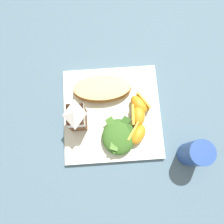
# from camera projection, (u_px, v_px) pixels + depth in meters

# --- Properties ---
(ground) EXTENTS (3.00, 3.00, 0.00)m
(ground) POSITION_uv_depth(u_px,v_px,m) (112.00, 114.00, 0.67)
(ground) COLOR slate
(white_plate) EXTENTS (0.28, 0.28, 0.02)m
(white_plate) POSITION_uv_depth(u_px,v_px,m) (112.00, 113.00, 0.66)
(white_plate) COLOR white
(white_plate) RESTS_ON ground
(cheesy_pizza_bread) EXTENTS (0.08, 0.17, 0.04)m
(cheesy_pizza_bread) POSITION_uv_depth(u_px,v_px,m) (102.00, 89.00, 0.65)
(cheesy_pizza_bread) COLOR #A87038
(cheesy_pizza_bread) RESTS_ON white_plate
(green_salad_pile) EXTENTS (0.11, 0.09, 0.04)m
(green_salad_pile) POSITION_uv_depth(u_px,v_px,m) (118.00, 137.00, 0.62)
(green_salad_pile) COLOR #3D7028
(green_salad_pile) RESTS_ON white_plate
(milk_carton) EXTENTS (0.06, 0.04, 0.11)m
(milk_carton) POSITION_uv_depth(u_px,v_px,m) (77.00, 117.00, 0.59)
(milk_carton) COLOR brown
(milk_carton) RESTS_ON white_plate
(orange_wedge_front) EXTENTS (0.07, 0.06, 0.04)m
(orange_wedge_front) POSITION_uv_depth(u_px,v_px,m) (137.00, 134.00, 0.62)
(orange_wedge_front) COLOR orange
(orange_wedge_front) RESTS_ON white_plate
(orange_wedge_middle) EXTENTS (0.06, 0.04, 0.04)m
(orange_wedge_middle) POSITION_uv_depth(u_px,v_px,m) (138.00, 116.00, 0.63)
(orange_wedge_middle) COLOR orange
(orange_wedge_middle) RESTS_ON white_plate
(orange_wedge_rear) EXTENTS (0.07, 0.06, 0.04)m
(orange_wedge_rear) POSITION_uv_depth(u_px,v_px,m) (139.00, 104.00, 0.64)
(orange_wedge_rear) COLOR orange
(orange_wedge_rear) RESTS_ON white_plate
(drinking_blue_cup) EXTENTS (0.07, 0.07, 0.11)m
(drinking_blue_cup) POSITION_uv_depth(u_px,v_px,m) (195.00, 154.00, 0.59)
(drinking_blue_cup) COLOR #284CA3
(drinking_blue_cup) RESTS_ON ground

